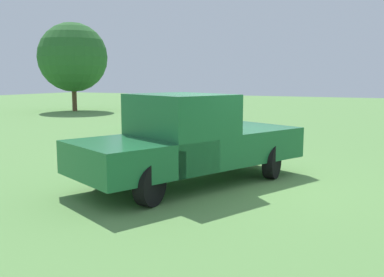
# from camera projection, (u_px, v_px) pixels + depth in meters

# --- Properties ---
(ground_plane) EXTENTS (80.00, 80.00, 0.00)m
(ground_plane) POSITION_uv_depth(u_px,v_px,m) (227.00, 181.00, 8.77)
(ground_plane) COLOR #5B8C47
(pickup_truck) EXTENTS (5.14, 3.63, 1.79)m
(pickup_truck) POSITION_uv_depth(u_px,v_px,m) (187.00, 138.00, 8.45)
(pickup_truck) COLOR black
(pickup_truck) RESTS_ON ground_plane
(sedan_far) EXTENTS (2.86, 4.60, 1.48)m
(sedan_far) POSITION_uv_depth(u_px,v_px,m) (179.00, 114.00, 16.72)
(sedan_far) COLOR black
(sedan_far) RESTS_ON ground_plane
(tree_back_right) EXTENTS (4.27, 4.27, 5.48)m
(tree_back_right) POSITION_uv_depth(u_px,v_px,m) (73.00, 57.00, 26.71)
(tree_back_right) COLOR brown
(tree_back_right) RESTS_ON ground_plane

